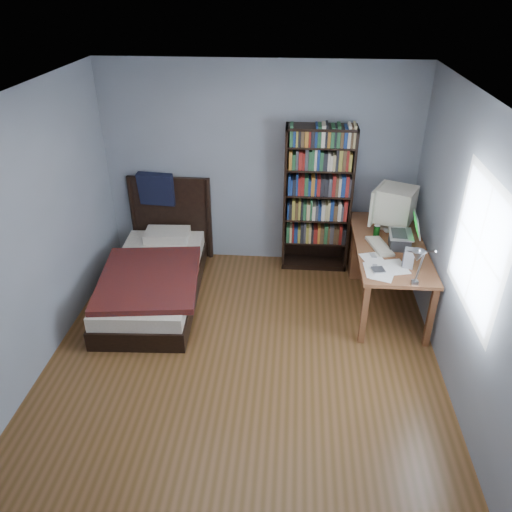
% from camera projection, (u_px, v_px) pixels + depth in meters
% --- Properties ---
extents(room, '(4.20, 4.24, 2.50)m').
position_uv_depth(room, '(244.00, 251.00, 4.24)').
color(room, brown).
rests_on(room, ground).
extents(desk, '(0.75, 1.66, 0.73)m').
position_uv_depth(desk, '(381.00, 249.00, 5.99)').
color(desk, brown).
rests_on(desk, floor).
extents(crt_monitor, '(0.58, 0.53, 0.50)m').
position_uv_depth(crt_monitor, '(393.00, 205.00, 5.67)').
color(crt_monitor, beige).
rests_on(crt_monitor, desk).
extents(laptop, '(0.33, 0.34, 0.39)m').
position_uv_depth(laptop, '(402.00, 238.00, 5.33)').
color(laptop, '#2D2D30').
rests_on(laptop, desk).
extents(desk_lamp, '(0.23, 0.51, 0.60)m').
position_uv_depth(desk_lamp, '(418.00, 259.00, 4.21)').
color(desk_lamp, '#99999E').
rests_on(desk_lamp, desk).
extents(keyboard, '(0.28, 0.46, 0.04)m').
position_uv_depth(keyboard, '(380.00, 246.00, 5.37)').
color(keyboard, beige).
rests_on(keyboard, desk).
extents(speaker, '(0.12, 0.12, 0.20)m').
position_uv_depth(speaker, '(409.00, 258.00, 4.98)').
color(speaker, gray).
rests_on(speaker, desk).
extents(soda_can, '(0.07, 0.07, 0.12)m').
position_uv_depth(soda_can, '(377.00, 231.00, 5.59)').
color(soda_can, '#07360B').
rests_on(soda_can, desk).
extents(mouse, '(0.06, 0.11, 0.04)m').
position_uv_depth(mouse, '(386.00, 230.00, 5.69)').
color(mouse, silver).
rests_on(mouse, desk).
extents(phone_silver, '(0.07, 0.10, 0.02)m').
position_uv_depth(phone_silver, '(373.00, 256.00, 5.20)').
color(phone_silver, '#B0B0B5').
rests_on(phone_silver, desk).
extents(phone_grey, '(0.05, 0.10, 0.02)m').
position_uv_depth(phone_grey, '(375.00, 267.00, 5.00)').
color(phone_grey, gray).
rests_on(phone_grey, desk).
extents(external_drive, '(0.14, 0.14, 0.02)m').
position_uv_depth(external_drive, '(378.00, 270.00, 4.94)').
color(external_drive, gray).
rests_on(external_drive, desk).
extents(bookshelf, '(0.82, 0.30, 1.81)m').
position_uv_depth(bookshelf, '(317.00, 200.00, 6.04)').
color(bookshelf, black).
rests_on(bookshelf, floor).
extents(bed, '(1.20, 2.10, 1.16)m').
position_uv_depth(bed, '(155.00, 274.00, 5.80)').
color(bed, black).
rests_on(bed, floor).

